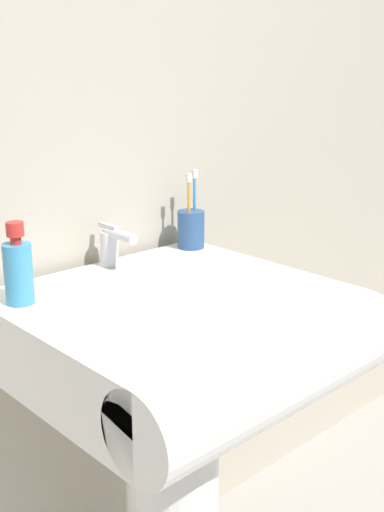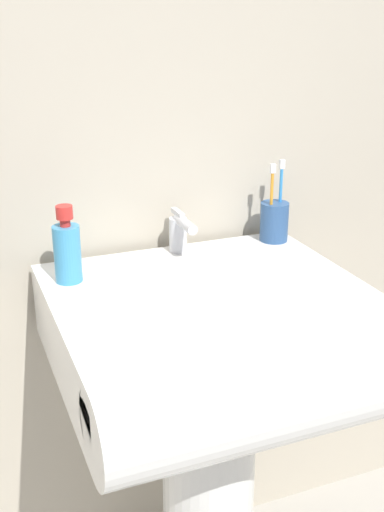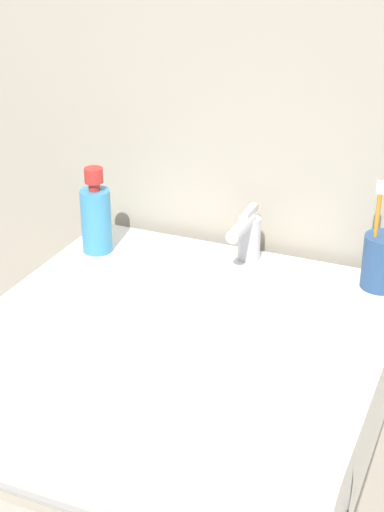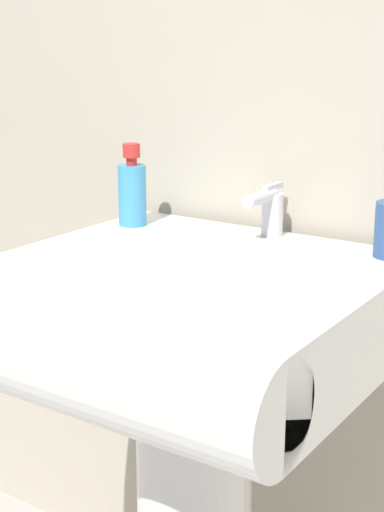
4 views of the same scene
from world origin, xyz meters
name	(u,v)px [view 4 (image 4 of 4)]	position (x,y,z in m)	size (l,w,h in m)	color
wall_back	(290,27)	(0.00, 0.30, 1.20)	(5.00, 0.05, 2.40)	#B7AD99
sink_basin	(173,318)	(0.00, -0.06, 0.77)	(0.59, 0.59, 0.15)	white
faucet	(269,209)	(0.02, 0.21, 0.89)	(0.04, 0.12, 0.09)	silver
soap_bottle	(132,191)	(-0.24, 0.15, 0.91)	(0.05, 0.05, 0.15)	#3F99CC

